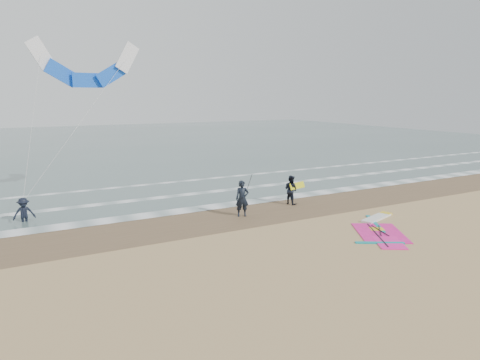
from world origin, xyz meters
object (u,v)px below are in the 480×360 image
windsurf_rig (380,228)px  person_wading (23,207)px  person_walking (291,190)px  person_standing (242,199)px  surf_kite (86,68)px

windsurf_rig → person_wading: person_wading is taller
person_walking → person_wading: (-14.60, 3.37, -0.05)m
person_walking → person_wading: bearing=59.0°
person_standing → surf_kite: surf_kite is taller
person_walking → surf_kite: surf_kite is taller
person_standing → person_wading: (-10.66, 4.38, -0.16)m
person_walking → windsurf_rig: bearing=171.1°
windsurf_rig → person_standing: (-4.95, 5.33, 0.97)m
windsurf_rig → surf_kite: (-11.40, 13.43, 8.17)m
windsurf_rig → surf_kite: bearing=130.3°
person_walking → person_standing: bearing=86.3°
windsurf_rig → person_wading: bearing=148.1°
person_wading → surf_kite: size_ratio=0.19×
windsurf_rig → surf_kite: size_ratio=0.58×
person_walking → person_wading: 14.98m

